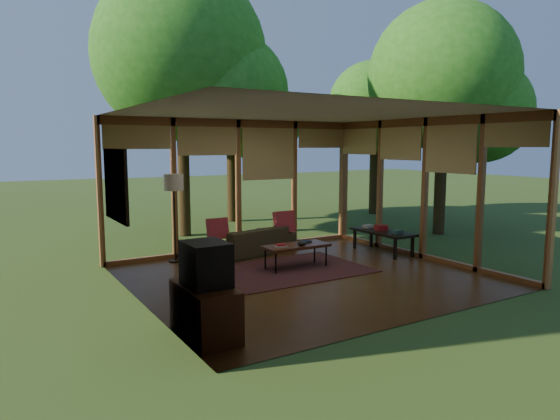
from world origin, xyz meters
TOP-DOWN VIEW (x-y plane):
  - floor at (0.00, 0.00)m, footprint 5.50×5.50m
  - ceiling at (0.00, 0.00)m, footprint 5.50×5.50m
  - wall_left at (-2.75, 0.00)m, footprint 0.04×5.00m
  - wall_front at (0.00, -2.50)m, footprint 5.50×0.04m
  - window_wall_back at (0.00, 2.50)m, footprint 5.50×0.12m
  - window_wall_right at (2.75, 0.00)m, footprint 0.12×5.00m
  - exterior_lawn at (8.00, 8.00)m, footprint 40.00×40.00m
  - tree_nw at (-0.33, 4.81)m, footprint 4.05×4.05m
  - tree_ne at (1.68, 6.37)m, footprint 3.37×3.37m
  - tree_se at (5.07, 1.71)m, footprint 3.54×3.54m
  - tree_far at (6.11, 5.37)m, footprint 2.71×2.71m
  - rug at (-0.02, 0.52)m, footprint 2.66×1.88m
  - sofa at (0.03, 2.00)m, footprint 1.97×1.08m
  - pillow_left at (-0.72, 1.95)m, footprint 0.41×0.22m
  - pillow_right at (0.78, 1.95)m, footprint 0.44×0.23m
  - ct_book_lower at (-0.17, 0.53)m, footprint 0.24×0.20m
  - ct_book_upper at (-0.17, 0.53)m, footprint 0.18×0.14m
  - ct_book_side at (0.43, 0.66)m, footprint 0.23×0.20m
  - ct_bowl at (0.23, 0.48)m, footprint 0.16×0.16m
  - media_cabinet at (-2.47, -1.58)m, footprint 0.50×1.00m
  - television at (-2.45, -1.58)m, footprint 0.45×0.55m
  - console_book_a at (2.40, 0.36)m, footprint 0.21×0.16m
  - console_book_b at (2.40, 0.81)m, footprint 0.26×0.21m
  - console_book_c at (2.40, 1.21)m, footprint 0.23×0.18m
  - floor_lamp at (-1.50, 2.17)m, footprint 0.36×0.36m
  - coffee_table at (0.18, 0.58)m, footprint 1.20×0.50m
  - side_console at (2.40, 0.76)m, footprint 0.60×1.40m
  - wall_painting at (-2.71, 1.40)m, footprint 0.06×1.35m

SIDE VIEW (x-z plane):
  - exterior_lawn at x=8.00m, z-range -0.01..-0.01m
  - floor at x=0.00m, z-range 0.00..0.00m
  - rug at x=-0.02m, z-range 0.00..0.01m
  - sofa at x=0.03m, z-range 0.00..0.54m
  - media_cabinet at x=-2.47m, z-range 0.00..0.60m
  - coffee_table at x=0.18m, z-range 0.18..0.60m
  - side_console at x=2.40m, z-range 0.18..0.64m
  - ct_book_side at x=0.43m, z-range 0.42..0.45m
  - ct_book_lower at x=-0.17m, z-range 0.42..0.46m
  - ct_bowl at x=0.23m, z-range 0.42..0.50m
  - ct_book_upper at x=-0.17m, z-range 0.45..0.48m
  - console_book_c at x=2.40m, z-range 0.45..0.51m
  - console_book_a at x=2.40m, z-range 0.45..0.53m
  - console_book_b at x=2.40m, z-range 0.45..0.56m
  - pillow_left at x=-0.72m, z-range 0.37..0.80m
  - pillow_right at x=0.78m, z-range 0.37..0.83m
  - television at x=-2.45m, z-range 0.60..1.10m
  - wall_left at x=-2.75m, z-range 0.00..2.70m
  - wall_front at x=0.00m, z-range 0.00..2.70m
  - window_wall_back at x=0.00m, z-range 0.00..2.70m
  - window_wall_right at x=2.75m, z-range 0.00..2.70m
  - floor_lamp at x=-1.50m, z-range 0.58..2.23m
  - wall_painting at x=-2.71m, z-range 0.98..2.12m
  - ceiling at x=0.00m, z-range 2.70..2.70m
  - tree_far at x=6.11m, z-range 1.02..5.82m
  - tree_ne at x=1.68m, z-range 0.98..6.33m
  - tree_se at x=5.07m, z-range 1.01..6.60m
  - tree_nw at x=-0.33m, z-range 1.13..7.45m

